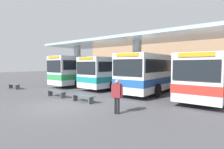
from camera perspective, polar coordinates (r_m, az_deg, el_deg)
ground_plane at (r=10.54m, az=-16.09°, el=-9.89°), size 100.00×100.00×0.00m
townhouse_backdrop at (r=30.56m, az=22.25°, el=7.57°), size 40.00×0.58×8.20m
station_canopy at (r=16.81m, az=8.16°, el=9.26°), size 21.90×5.80×4.81m
transit_bus_left_bay at (r=21.21m, az=-6.03°, el=1.73°), size 2.80×11.00×3.22m
transit_bus_center_bay at (r=18.97m, az=4.14°, el=1.23°), size 3.15×11.18×3.03m
transit_bus_right_bay at (r=16.90m, az=15.36°, el=1.10°), size 2.90×11.76×3.16m
transit_bus_far_right_bay at (r=15.03m, az=29.83°, el=0.24°), size 2.78×10.49×3.03m
waiting_bench_near_pillar at (r=19.56m, az=-29.37°, el=-3.09°), size 1.86×0.44×0.46m
waiting_bench_mid_platform at (r=11.24m, az=-9.54°, el=-7.18°), size 1.82×0.44×0.46m
waiting_bench_far_platform at (r=13.42m, az=-17.73°, el=-5.55°), size 2.00×0.44×0.46m
pedestrian_waiting at (r=8.41m, az=1.64°, el=-6.10°), size 0.61×0.32×1.65m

